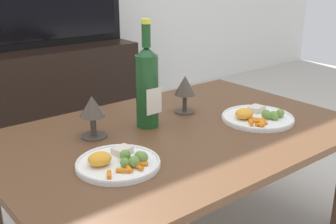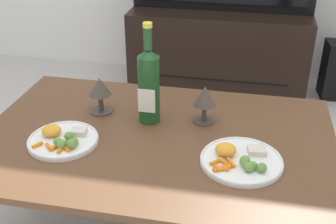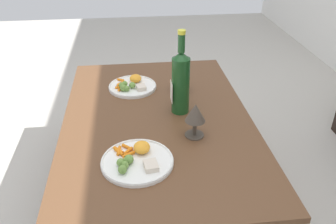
# 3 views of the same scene
# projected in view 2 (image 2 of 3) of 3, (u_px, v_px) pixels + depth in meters

# --- Properties ---
(dining_table) EXTENTS (1.24, 0.81, 0.45)m
(dining_table) POSITION_uv_depth(u_px,v_px,m) (156.00, 152.00, 1.53)
(dining_table) COLOR brown
(dining_table) RESTS_ON ground_plane
(tv_stand) EXTENTS (1.11, 0.46, 0.53)m
(tv_stand) POSITION_uv_depth(u_px,v_px,m) (218.00, 51.00, 2.75)
(tv_stand) COLOR black
(tv_stand) RESTS_ON ground_plane
(wine_bottle) EXTENTS (0.08, 0.08, 0.37)m
(wine_bottle) POSITION_uv_depth(u_px,v_px,m) (149.00, 83.00, 1.52)
(wine_bottle) COLOR #19471E
(wine_bottle) RESTS_ON dining_table
(goblet_left) EXTENTS (0.09, 0.09, 0.14)m
(goblet_left) POSITION_uv_depth(u_px,v_px,m) (100.00, 89.00, 1.61)
(goblet_left) COLOR #473D33
(goblet_left) RESTS_ON dining_table
(goblet_right) EXTENTS (0.08, 0.08, 0.15)m
(goblet_right) POSITION_uv_depth(u_px,v_px,m) (205.00, 98.00, 1.54)
(goblet_right) COLOR #473D33
(goblet_right) RESTS_ON dining_table
(dinner_plate_left) EXTENTS (0.24, 0.24, 0.05)m
(dinner_plate_left) POSITION_uv_depth(u_px,v_px,m) (63.00, 139.00, 1.45)
(dinner_plate_left) COLOR white
(dinner_plate_left) RESTS_ON dining_table
(dinner_plate_right) EXTENTS (0.26, 0.26, 0.05)m
(dinner_plate_right) POSITION_uv_depth(u_px,v_px,m) (241.00, 159.00, 1.35)
(dinner_plate_right) COLOR white
(dinner_plate_right) RESTS_ON dining_table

